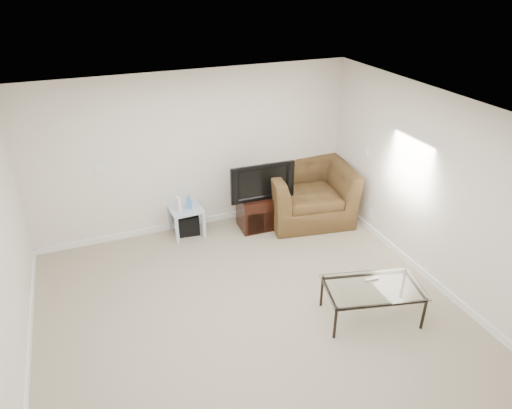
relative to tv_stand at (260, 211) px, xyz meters
name	(u,v)px	position (x,y,z in m)	size (l,w,h in m)	color
floor	(254,321)	(-0.90, -2.05, -0.28)	(5.00, 5.00, 0.00)	tan
ceiling	(254,120)	(-0.90, -2.05, 2.22)	(5.00, 5.00, 0.00)	white
wall_back	(194,153)	(-0.90, 0.45, 0.97)	(5.00, 0.02, 2.50)	silver
wall_right	(439,194)	(1.60, -2.05, 0.97)	(0.02, 5.00, 2.50)	silver
plate_back	(99,166)	(-2.30, 0.44, 0.97)	(0.12, 0.02, 0.12)	white
plate_right_switch	(366,151)	(1.59, -0.45, 0.97)	(0.02, 0.09, 0.13)	white
plate_right_outlet	(370,213)	(1.59, -0.75, 0.02)	(0.02, 0.08, 0.12)	white
tv_stand	(260,211)	(0.00, 0.00, 0.00)	(0.66, 0.46, 0.55)	black
dvd_player	(260,202)	(0.00, -0.04, 0.18)	(0.39, 0.27, 0.05)	black
television	(260,180)	(0.00, -0.03, 0.57)	(0.95, 0.19, 0.59)	black
side_table	(187,220)	(-1.15, 0.23, -0.05)	(0.48, 0.48, 0.46)	silver
subwoofer	(188,223)	(-1.12, 0.25, -0.11)	(0.32, 0.32, 0.32)	black
game_console	(178,204)	(-1.26, 0.21, 0.29)	(0.05, 0.15, 0.21)	white
game_case	(189,202)	(-1.09, 0.21, 0.27)	(0.05, 0.13, 0.18)	#337FCC
recliner	(308,184)	(0.85, 0.00, 0.33)	(1.39, 0.90, 1.22)	#523A23
coffee_table	(371,302)	(0.44, -2.49, -0.05)	(1.14, 0.64, 0.45)	black
remote	(372,279)	(0.50, -2.36, 0.18)	(0.18, 0.05, 0.02)	#B2B2B7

